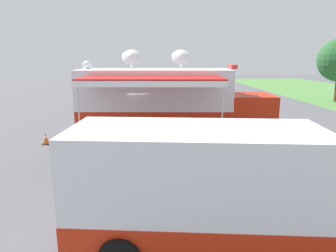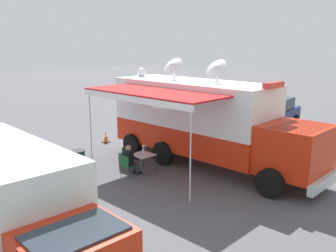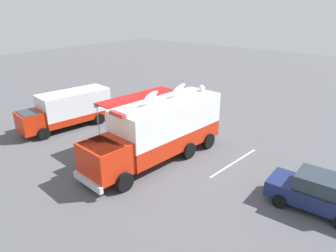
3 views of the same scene
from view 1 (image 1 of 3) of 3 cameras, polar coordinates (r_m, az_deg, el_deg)
The scene contains 12 objects.
ground_plane at distance 15.25m, azimuth -2.43°, elevation -2.62°, with size 100.00×100.00×0.00m, color #515156.
lot_stripe at distance 18.93m, azimuth -7.89°, elevation 0.39°, with size 0.12×4.80×0.01m, color silver.
command_truck at distance 14.79m, azimuth 0.40°, elevation 4.62°, with size 5.32×9.66×4.53m.
folding_table at distance 12.71m, azimuth -5.13°, elevation -2.73°, with size 0.86×0.86×0.73m.
water_bottle at distance 12.79m, azimuth -5.51°, elevation -1.89°, with size 0.07×0.07×0.22m.
folding_chair_at_table at distance 11.99m, azimuth -5.64°, elevation -4.51°, with size 0.52×0.52×0.87m.
folding_chair_beside_table at distance 12.85m, azimuth -8.91°, elevation -3.40°, with size 0.52×0.52×0.87m.
seated_responder at distance 12.13m, azimuth -5.56°, elevation -3.62°, with size 0.68×0.58×1.25m.
trash_bin at distance 11.38m, azimuth -15.15°, elevation -6.21°, with size 0.57×0.57×0.91m.
traffic_cone at distance 15.58m, azimuth -22.01°, elevation -2.18°, with size 0.36×0.36×0.58m.
support_truck at distance 6.62m, azimuth 9.88°, elevation -11.61°, with size 3.04×7.02×2.70m.
car_behind_truck at distance 23.67m, azimuth -3.12°, elevation 5.19°, with size 4.26×2.13×1.76m.
Camera 1 is at (14.67, -0.48, 4.13)m, focal length 32.38 mm.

